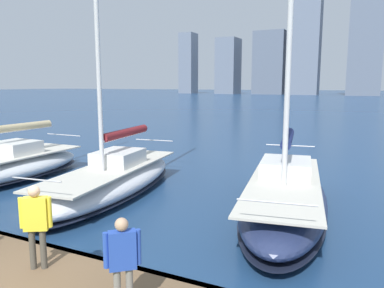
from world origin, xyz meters
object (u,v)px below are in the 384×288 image
at_px(person_yellow_shirt, 36,219).
at_px(sailboat_tan, 8,165).
at_px(person_blue_shirt, 123,256).
at_px(sailboat_maroon, 113,178).
at_px(sailboat_navy, 284,195).

bearing_deg(person_yellow_shirt, sailboat_tan, -34.93).
bearing_deg(sailboat_tan, person_blue_shirt, 149.50).
height_order(sailboat_maroon, person_yellow_shirt, sailboat_maroon).
distance_m(sailboat_tan, person_blue_shirt, 12.77).
bearing_deg(sailboat_navy, sailboat_tan, 3.48).
bearing_deg(sailboat_maroon, sailboat_tan, 1.88).
bearing_deg(sailboat_maroon, person_blue_shirt, 129.23).
xyz_separation_m(sailboat_maroon, person_blue_shirt, (-5.43, 6.65, 0.89)).
relative_size(sailboat_maroon, person_yellow_shirt, 7.28).
xyz_separation_m(sailboat_maroon, sailboat_tan, (5.55, 0.18, 0.01)).
height_order(sailboat_navy, person_yellow_shirt, sailboat_navy).
relative_size(sailboat_navy, person_yellow_shirt, 6.83).
distance_m(sailboat_navy, person_yellow_shirt, 7.55).
distance_m(sailboat_navy, sailboat_maroon, 6.36).
distance_m(sailboat_navy, person_blue_shirt, 7.29).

